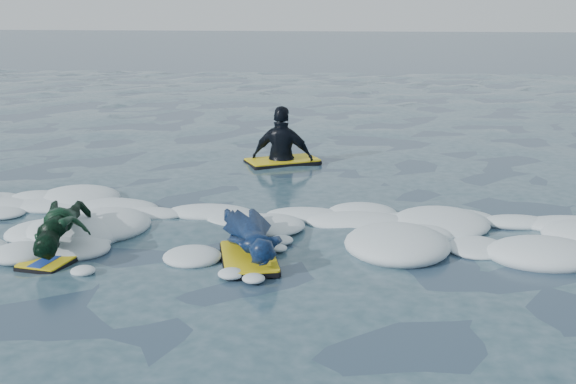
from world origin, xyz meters
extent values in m
plane|color=#1C2B44|center=(0.00, 0.00, 0.00)|extent=(120.00, 120.00, 0.00)
cube|color=black|center=(0.92, -0.08, 0.04)|extent=(0.84, 1.19, 0.05)
cube|color=yellow|center=(0.92, -0.08, 0.07)|extent=(0.81, 1.16, 0.02)
imported|color=navy|center=(0.92, 0.17, 0.24)|extent=(1.08, 1.72, 0.39)
cube|color=black|center=(-1.20, -0.25, 0.03)|extent=(0.65, 0.98, 0.04)
cube|color=yellow|center=(-1.20, -0.25, 0.06)|extent=(0.63, 0.95, 0.02)
cube|color=#1739AE|center=(-1.20, -0.25, 0.07)|extent=(0.32, 0.87, 0.01)
imported|color=#0E341E|center=(-1.20, -0.05, 0.29)|extent=(0.87, 1.44, 0.51)
cube|color=black|center=(0.76, 4.80, 0.04)|extent=(1.43, 1.18, 0.06)
cube|color=yellow|center=(0.76, 4.80, 0.08)|extent=(1.39, 1.15, 0.02)
imported|color=black|center=(0.76, 4.80, 0.09)|extent=(1.14, 0.58, 1.87)
camera|label=1|loc=(2.11, -7.46, 2.79)|focal=45.00mm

